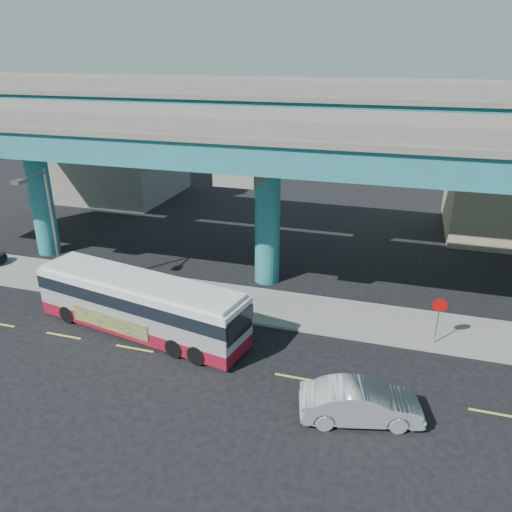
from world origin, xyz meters
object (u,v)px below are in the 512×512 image
(sedan, at_px, (361,403))
(stop_sign, at_px, (439,311))
(street_lamp, at_px, (45,216))
(transit_bus, at_px, (140,303))

(sedan, height_order, stop_sign, stop_sign)
(sedan, xyz_separation_m, stop_sign, (2.91, 6.34, 1.11))
(street_lamp, xyz_separation_m, stop_sign, (20.94, 0.72, -2.99))
(transit_bus, xyz_separation_m, sedan, (11.28, -3.43, -0.86))
(transit_bus, relative_size, sedan, 2.40)
(sedan, bearing_deg, stop_sign, -38.76)
(transit_bus, relative_size, street_lamp, 1.64)
(street_lamp, relative_size, stop_sign, 2.98)
(sedan, relative_size, stop_sign, 2.03)
(transit_bus, height_order, sedan, transit_bus)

